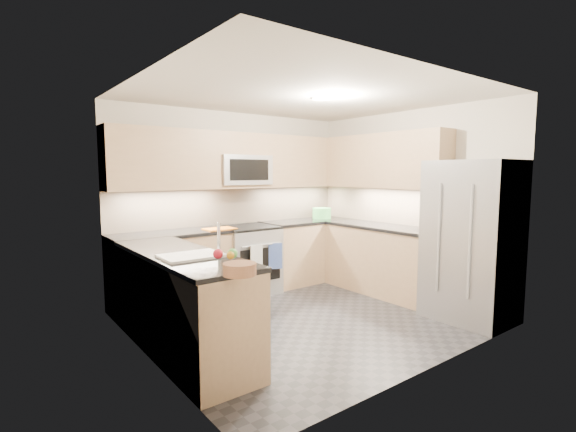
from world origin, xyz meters
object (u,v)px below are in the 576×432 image
(gas_range, at_px, (248,260))
(fruit_basket, at_px, (240,269))
(utensil_bowl, at_px, (322,213))
(refrigerator, at_px, (472,241))
(microwave, at_px, (242,170))
(cutting_board, at_px, (220,229))

(gas_range, bearing_deg, fruit_basket, -122.84)
(utensil_bowl, bearing_deg, refrigerator, -89.12)
(gas_range, distance_m, fruit_basket, 2.82)
(microwave, xyz_separation_m, utensil_bowl, (1.41, -0.08, -0.68))
(gas_range, xyz_separation_m, cutting_board, (-0.47, -0.10, 0.49))
(gas_range, height_order, fruit_basket, fruit_basket)
(refrigerator, relative_size, fruit_basket, 7.54)
(utensil_bowl, height_order, cutting_board, utensil_bowl)
(gas_range, relative_size, cutting_board, 2.40)
(cutting_board, bearing_deg, refrigerator, -50.47)
(refrigerator, bearing_deg, gas_range, 120.88)
(microwave, bearing_deg, refrigerator, -60.38)
(refrigerator, xyz_separation_m, cutting_board, (-1.92, 2.33, 0.05))
(microwave, bearing_deg, cutting_board, -154.96)
(refrigerator, relative_size, cutting_board, 4.75)
(microwave, distance_m, fruit_basket, 2.96)
(gas_range, relative_size, fruit_basket, 3.81)
(cutting_board, distance_m, fruit_basket, 2.46)
(utensil_bowl, relative_size, fruit_basket, 1.23)
(refrigerator, height_order, fruit_basket, refrigerator)
(microwave, xyz_separation_m, cutting_board, (-0.47, -0.22, -0.75))
(fruit_basket, bearing_deg, microwave, 58.51)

